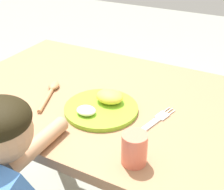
# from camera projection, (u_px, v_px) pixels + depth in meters

# --- Properties ---
(dining_table) EXTENTS (1.03, 0.72, 0.75)m
(dining_table) POSITION_uv_depth(u_px,v_px,m) (98.00, 119.00, 1.16)
(dining_table) COLOR #A1714C
(dining_table) RESTS_ON ground_plane
(plate) EXTENTS (0.24, 0.24, 0.05)m
(plate) POSITION_uv_depth(u_px,v_px,m) (102.00, 106.00, 1.00)
(plate) COLOR #82C02C
(plate) RESTS_ON dining_table
(fork) EXTENTS (0.07, 0.21, 0.01)m
(fork) POSITION_uv_depth(u_px,v_px,m) (153.00, 123.00, 0.94)
(fork) COLOR silver
(fork) RESTS_ON dining_table
(spoon) EXTENTS (0.10, 0.20, 0.02)m
(spoon) POSITION_uv_depth(u_px,v_px,m) (51.00, 91.00, 1.10)
(spoon) COLOR tan
(spoon) RESTS_ON dining_table
(drinking_cup) EXTENTS (0.07, 0.07, 0.09)m
(drinking_cup) POSITION_uv_depth(u_px,v_px,m) (134.00, 149.00, 0.77)
(drinking_cup) COLOR #E97156
(drinking_cup) RESTS_ON dining_table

